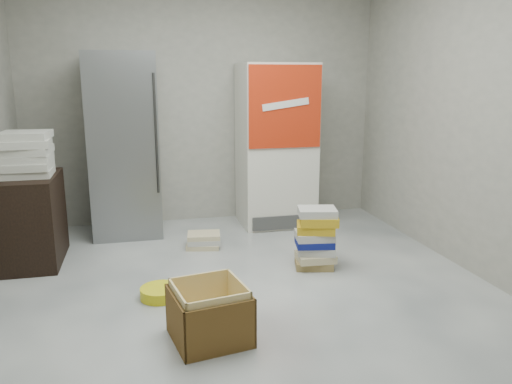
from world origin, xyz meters
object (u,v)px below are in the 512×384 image
object	(u,v)px
coke_cooler	(276,145)
wood_shelf	(31,220)
cardboard_box	(210,317)
steel_fridge	(124,146)
phonebook_stack_main	(316,238)

from	to	relation	value
coke_cooler	wood_shelf	size ratio (longest dim) A/B	2.25
coke_cooler	cardboard_box	size ratio (longest dim) A/B	3.37
coke_cooler	wood_shelf	world-z (taller)	coke_cooler
steel_fridge	coke_cooler	world-z (taller)	steel_fridge
steel_fridge	coke_cooler	xyz separation A→B (m)	(1.65, -0.01, -0.05)
steel_fridge	cardboard_box	bearing A→B (deg)	-77.76
steel_fridge	coke_cooler	distance (m)	1.65
phonebook_stack_main	wood_shelf	bearing A→B (deg)	174.51
phonebook_stack_main	steel_fridge	bearing A→B (deg)	149.08
wood_shelf	phonebook_stack_main	bearing A→B (deg)	-16.30
steel_fridge	wood_shelf	xyz separation A→B (m)	(-0.83, -0.73, -0.55)
steel_fridge	coke_cooler	bearing A→B (deg)	-0.18
coke_cooler	wood_shelf	distance (m)	2.63
steel_fridge	coke_cooler	size ratio (longest dim) A/B	1.06
steel_fridge	phonebook_stack_main	xyz separation A→B (m)	(1.62, -1.45, -0.68)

